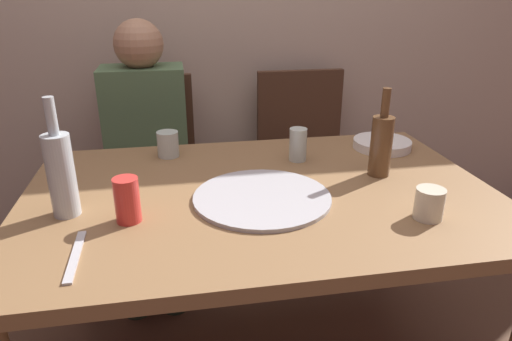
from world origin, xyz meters
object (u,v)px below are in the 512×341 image
object	(u,v)px
table_knife	(75,256)
wine_glass	(298,145)
pizza_tray	(262,197)
tumbler_near	(429,204)
plate_stack	(382,144)
chair_left	(150,161)
guest_in_sweater	(147,146)
beer_bottle	(61,172)
dining_table	(261,213)
wine_bottle	(381,144)
chair_right	(304,151)
soda_can	(127,200)
tumbler_far	(168,144)

from	to	relation	value
table_knife	wine_glass	bearing A→B (deg)	126.51
pizza_tray	tumbler_near	bearing A→B (deg)	-24.70
tumbler_near	plate_stack	xyz separation A→B (m)	(0.12, 0.55, -0.03)
wine_glass	chair_left	bearing A→B (deg)	130.64
plate_stack	guest_in_sweater	size ratio (longest dim) A/B	0.18
table_knife	guest_in_sweater	size ratio (longest dim) A/B	0.19
tumbler_near	plate_stack	size ratio (longest dim) A/B	0.39
beer_bottle	plate_stack	bearing A→B (deg)	18.28
dining_table	chair_left	distance (m)	0.96
wine_bottle	guest_in_sweater	size ratio (longest dim) A/B	0.24
beer_bottle	wine_glass	distance (m)	0.78
tumbler_near	guest_in_sweater	distance (m)	1.25
tumbler_near	chair_right	world-z (taller)	chair_right
soda_can	chair_left	size ratio (longest dim) A/B	0.14
wine_glass	soda_can	world-z (taller)	soda_can
tumbler_far	plate_stack	bearing A→B (deg)	-3.93
plate_stack	table_knife	world-z (taller)	plate_stack
pizza_tray	soda_can	size ratio (longest dim) A/B	3.29
dining_table	plate_stack	distance (m)	0.61
dining_table	wine_bottle	world-z (taller)	wine_bottle
wine_bottle	soda_can	world-z (taller)	wine_bottle
wine_glass	soda_can	distance (m)	0.66
chair_left	plate_stack	bearing A→B (deg)	147.44
tumbler_near	plate_stack	world-z (taller)	tumbler_near
pizza_tray	dining_table	bearing A→B (deg)	82.34
tumbler_near	tumbler_far	world-z (taller)	tumbler_far
wine_bottle	chair_left	distance (m)	1.17
dining_table	soda_can	distance (m)	0.42
tumbler_far	chair_right	world-z (taller)	chair_right
wine_glass	chair_right	size ratio (longest dim) A/B	0.13
dining_table	pizza_tray	distance (m)	0.10
wine_bottle	table_knife	distance (m)	0.96
wine_glass	plate_stack	xyz separation A→B (m)	(0.35, 0.07, -0.04)
wine_glass	tumbler_far	bearing A→B (deg)	164.84
wine_bottle	dining_table	bearing A→B (deg)	-172.42
soda_can	guest_in_sweater	world-z (taller)	guest_in_sweater
pizza_tray	tumbler_near	world-z (taller)	tumbler_near
beer_bottle	dining_table	bearing A→B (deg)	6.10
beer_bottle	table_knife	distance (m)	0.26
wine_glass	plate_stack	bearing A→B (deg)	10.85
pizza_tray	beer_bottle	bearing A→B (deg)	179.64
dining_table	pizza_tray	bearing A→B (deg)	-97.66
tumbler_near	tumbler_far	xyz separation A→B (m)	(-0.68, 0.60, 0.00)
table_knife	guest_in_sweater	bearing A→B (deg)	172.36
soda_can	table_knife	xyz separation A→B (m)	(-0.11, -0.16, -0.06)
wine_glass	table_knife	size ratio (longest dim) A/B	0.53
dining_table	beer_bottle	bearing A→B (deg)	-173.90
tumbler_near	chair_left	xyz separation A→B (m)	(-0.78, 1.12, -0.25)
dining_table	table_knife	size ratio (longest dim) A/B	6.43
wine_glass	soda_can	size ratio (longest dim) A/B	0.95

